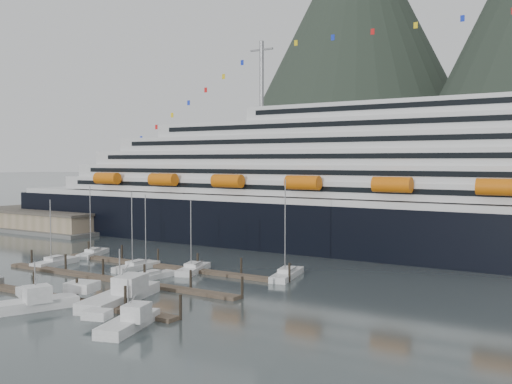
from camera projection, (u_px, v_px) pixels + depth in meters
ground at (120, 288)px, 88.34m from camera, size 1600.00×1600.00×0.00m
cruise_ship at (433, 195)px, 117.61m from camera, size 210.00×30.40×50.30m
warehouse at (43, 222)px, 162.41m from camera, size 46.00×20.00×5.80m
dock_near at (42, 294)px, 82.64m from camera, size 48.18×2.28×3.20m
dock_mid at (112, 279)px, 93.55m from camera, size 48.18×2.28×3.20m
dock_far at (167, 266)px, 104.47m from camera, size 48.18×2.28×3.20m
sailboat_a at (55, 263)px, 107.23m from camera, size 4.04×9.85×12.37m
sailboat_c at (136, 267)px, 103.15m from camera, size 2.81×9.55×13.93m
sailboat_d at (150, 277)px, 94.60m from camera, size 2.71×9.51×13.83m
sailboat_e at (93, 254)px, 117.81m from camera, size 6.19×10.03×14.36m
sailboat_f at (193, 270)px, 100.72m from camera, size 5.47×9.92×12.65m
sailboat_g at (287, 275)px, 95.96m from camera, size 5.11×11.22×16.36m
trawler_b at (35, 302)px, 75.60m from camera, size 9.00×10.78×6.65m
trawler_c at (119, 295)px, 79.23m from camera, size 11.73×15.80×7.85m
trawler_d at (127, 322)px, 66.78m from camera, size 8.42×10.67×6.04m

